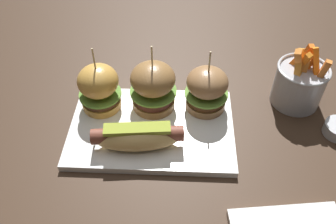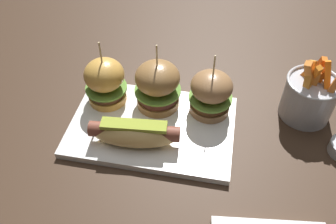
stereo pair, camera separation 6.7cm
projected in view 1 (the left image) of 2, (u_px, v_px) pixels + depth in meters
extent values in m
plane|color=#382619|center=(152.00, 130.00, 0.71)|extent=(3.00, 3.00, 0.00)
cube|color=white|center=(152.00, 128.00, 0.71)|extent=(0.32, 0.21, 0.01)
ellipsoid|color=tan|center=(138.00, 137.00, 0.65)|extent=(0.16, 0.07, 0.05)
cylinder|color=brown|center=(138.00, 135.00, 0.65)|extent=(0.17, 0.04, 0.03)
cube|color=olive|center=(137.00, 129.00, 0.63)|extent=(0.12, 0.04, 0.01)
cylinder|color=gold|center=(102.00, 103.00, 0.74)|extent=(0.08, 0.08, 0.02)
cylinder|color=#4F2F1F|center=(101.00, 97.00, 0.73)|extent=(0.07, 0.07, 0.01)
cylinder|color=#609338|center=(100.00, 94.00, 0.72)|extent=(0.09, 0.09, 0.00)
ellipsoid|color=gold|center=(98.00, 81.00, 0.70)|extent=(0.08, 0.08, 0.06)
cylinder|color=tan|center=(94.00, 62.00, 0.66)|extent=(0.00, 0.00, 0.06)
cylinder|color=olive|center=(155.00, 102.00, 0.74)|extent=(0.09, 0.09, 0.02)
cylinder|color=#4D2621|center=(154.00, 95.00, 0.72)|extent=(0.08, 0.08, 0.02)
cylinder|color=#609338|center=(154.00, 91.00, 0.72)|extent=(0.09, 0.09, 0.00)
ellipsoid|color=olive|center=(154.00, 79.00, 0.69)|extent=(0.09, 0.09, 0.06)
cylinder|color=tan|center=(153.00, 60.00, 0.66)|extent=(0.00, 0.00, 0.06)
cylinder|color=#966B43|center=(205.00, 103.00, 0.74)|extent=(0.08, 0.08, 0.02)
cylinder|color=#523019|center=(206.00, 97.00, 0.72)|extent=(0.07, 0.07, 0.02)
cylinder|color=#6B9E3D|center=(206.00, 94.00, 0.72)|extent=(0.09, 0.09, 0.00)
ellipsoid|color=#966B43|center=(207.00, 82.00, 0.70)|extent=(0.08, 0.08, 0.06)
cylinder|color=tan|center=(209.00, 65.00, 0.67)|extent=(0.00, 0.00, 0.06)
cylinder|color=#A8AAB2|center=(298.00, 86.00, 0.74)|extent=(0.10, 0.10, 0.08)
torus|color=#B7BABF|center=(304.00, 69.00, 0.71)|extent=(0.11, 0.11, 0.01)
cube|color=orange|center=(316.00, 69.00, 0.70)|extent=(0.03, 0.04, 0.08)
cube|color=orange|center=(321.00, 75.00, 0.70)|extent=(0.02, 0.02, 0.07)
cube|color=orange|center=(303.00, 65.00, 0.71)|extent=(0.02, 0.05, 0.08)
cube|color=orange|center=(304.00, 68.00, 0.72)|extent=(0.04, 0.01, 0.06)
cube|color=orange|center=(298.00, 69.00, 0.70)|extent=(0.02, 0.05, 0.08)
cube|color=orange|center=(303.00, 59.00, 0.73)|extent=(0.02, 0.03, 0.08)
cube|color=orange|center=(291.00, 65.00, 0.73)|extent=(0.04, 0.01, 0.06)
cube|color=orange|center=(303.00, 71.00, 0.71)|extent=(0.02, 0.02, 0.06)
cube|color=orange|center=(307.00, 70.00, 0.72)|extent=(0.02, 0.04, 0.06)
cube|color=orange|center=(299.00, 65.00, 0.71)|extent=(0.04, 0.04, 0.09)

